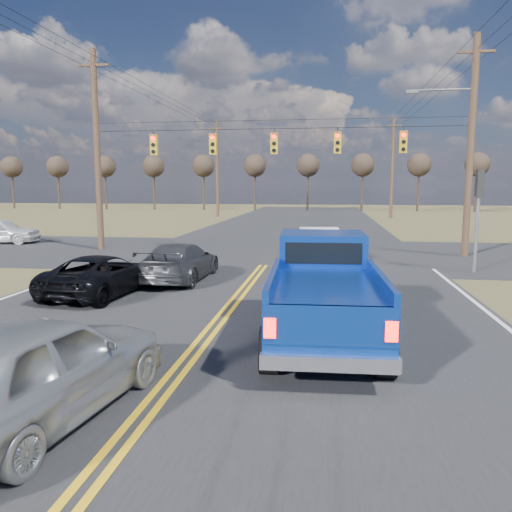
# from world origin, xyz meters

# --- Properties ---
(ground) EXTENTS (160.00, 160.00, 0.00)m
(ground) POSITION_xyz_m (0.00, 0.00, 0.00)
(ground) COLOR brown
(ground) RESTS_ON ground
(road_main) EXTENTS (14.00, 120.00, 0.02)m
(road_main) POSITION_xyz_m (0.00, 10.00, 0.00)
(road_main) COLOR #28282B
(road_main) RESTS_ON ground
(road_cross) EXTENTS (120.00, 12.00, 0.02)m
(road_cross) POSITION_xyz_m (0.00, 18.00, 0.00)
(road_cross) COLOR #28282B
(road_cross) RESTS_ON ground
(signal_gantry) EXTENTS (19.60, 4.83, 10.00)m
(signal_gantry) POSITION_xyz_m (0.50, 17.79, 5.06)
(signal_gantry) COLOR #473323
(signal_gantry) RESTS_ON ground
(utility_poles) EXTENTS (19.60, 58.32, 10.00)m
(utility_poles) POSITION_xyz_m (0.00, 17.00, 5.23)
(utility_poles) COLOR #473323
(utility_poles) RESTS_ON ground
(treeline) EXTENTS (87.00, 117.80, 7.40)m
(treeline) POSITION_xyz_m (0.00, 26.96, 5.70)
(treeline) COLOR #33261C
(treeline) RESTS_ON ground
(pickup_truck) EXTENTS (2.54, 5.96, 2.21)m
(pickup_truck) POSITION_xyz_m (2.54, 4.34, 1.07)
(pickup_truck) COLOR black
(pickup_truck) RESTS_ON ground
(silver_suv) EXTENTS (2.53, 4.85, 1.58)m
(silver_suv) POSITION_xyz_m (-1.40, -0.10, 0.79)
(silver_suv) COLOR #94979B
(silver_suv) RESTS_ON ground
(black_suv) EXTENTS (2.49, 4.62, 1.23)m
(black_suv) POSITION_xyz_m (-4.20, 7.87, 0.62)
(black_suv) COLOR black
(black_suv) RESTS_ON ground
(white_car_queue) EXTENTS (2.12, 4.84, 1.55)m
(white_car_queue) POSITION_xyz_m (2.21, 15.50, 0.77)
(white_car_queue) COLOR silver
(white_car_queue) RESTS_ON ground
(dgrey_car_queue) EXTENTS (1.99, 4.62, 1.33)m
(dgrey_car_queue) POSITION_xyz_m (-2.49, 10.46, 0.66)
(dgrey_car_queue) COLOR #3A3B40
(dgrey_car_queue) RESTS_ON ground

